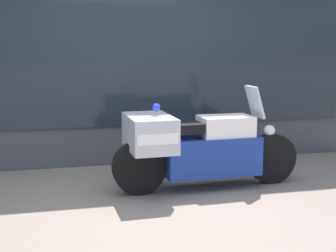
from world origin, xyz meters
The scene contains 4 objects.
ground_plane centered at (0.00, 0.00, 0.00)m, with size 60.00×60.00×0.00m, color gray.
shop_building centered at (-0.35, 2.00, 1.90)m, with size 6.45×0.55×3.79m.
window_display centered at (0.28, 2.03, 0.50)m, with size 5.30×0.30×2.12m.
paramedic_motorcycle centered at (0.41, 0.47, 0.52)m, with size 2.25×0.81×1.19m.
Camera 1 is at (-1.08, -4.57, 1.66)m, focal length 50.00 mm.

